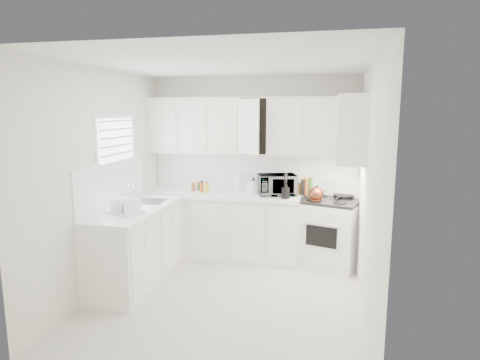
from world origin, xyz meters
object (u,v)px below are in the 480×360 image
(tea_kettle, at_px, (316,193))
(dish_rack, at_px, (125,205))
(utensil_crock, at_px, (286,185))
(microwave, at_px, (277,182))
(rice_cooker, at_px, (254,186))
(stove, at_px, (329,223))

(tea_kettle, distance_m, dish_rack, 2.43)
(tea_kettle, xyz_separation_m, utensil_crock, (-0.41, -0.00, 0.08))
(dish_rack, bearing_deg, microwave, 61.55)
(rice_cooker, height_order, dish_rack, rice_cooker)
(tea_kettle, bearing_deg, dish_rack, -131.52)
(stove, xyz_separation_m, rice_cooker, (-1.07, 0.12, 0.46))
(rice_cooker, distance_m, dish_rack, 1.92)
(tea_kettle, relative_size, microwave, 0.45)
(utensil_crock, bearing_deg, microwave, 122.78)
(stove, height_order, dish_rack, stove)
(tea_kettle, height_order, rice_cooker, rice_cooker)
(tea_kettle, relative_size, rice_cooker, 1.09)
(tea_kettle, xyz_separation_m, dish_rack, (-2.12, -1.20, 0.00))
(microwave, height_order, rice_cooker, microwave)
(microwave, distance_m, utensil_crock, 0.27)
(microwave, distance_m, dish_rack, 2.12)
(stove, height_order, utensil_crock, utensil_crock)
(tea_kettle, bearing_deg, stove, 60.61)
(rice_cooker, bearing_deg, microwave, 1.59)
(stove, distance_m, utensil_crock, 0.81)
(utensil_crock, xyz_separation_m, dish_rack, (-1.71, -1.20, -0.08))
(dish_rack, bearing_deg, utensil_crock, 54.31)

